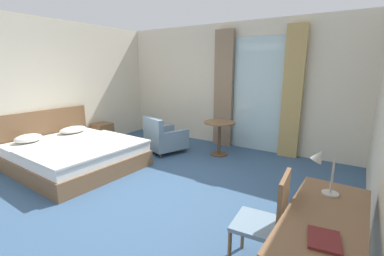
# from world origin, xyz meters

# --- Properties ---
(ground) EXTENTS (6.46, 6.51, 0.10)m
(ground) POSITION_xyz_m (0.00, 0.00, -0.05)
(ground) COLOR #38567A
(wall_back) EXTENTS (6.06, 0.12, 2.87)m
(wall_back) POSITION_xyz_m (0.00, 3.00, 1.43)
(wall_back) COLOR beige
(wall_back) RESTS_ON ground
(wall_left) EXTENTS (0.12, 6.11, 2.87)m
(wall_left) POSITION_xyz_m (-2.97, 0.00, 1.43)
(wall_left) COLOR beige
(wall_left) RESTS_ON ground
(balcony_glass_door) EXTENTS (1.12, 0.02, 2.52)m
(balcony_glass_door) POSITION_xyz_m (0.69, 2.92, 1.26)
(balcony_glass_door) COLOR silver
(balcony_glass_door) RESTS_ON ground
(curtain_panel_left) EXTENTS (0.46, 0.10, 2.70)m
(curtain_panel_left) POSITION_xyz_m (-0.09, 2.82, 1.35)
(curtain_panel_left) COLOR #897056
(curtain_panel_left) RESTS_ON ground
(curtain_panel_right) EXTENTS (0.40, 0.10, 2.70)m
(curtain_panel_right) POSITION_xyz_m (1.47, 2.82, 1.35)
(curtain_panel_right) COLOR tan
(curtain_panel_right) RESTS_ON ground
(bed) EXTENTS (2.33, 2.00, 1.00)m
(bed) POSITION_xyz_m (-1.83, -0.04, 0.27)
(bed) COLOR brown
(bed) RESTS_ON ground
(nightstand) EXTENTS (0.41, 0.42, 0.51)m
(nightstand) POSITION_xyz_m (-2.65, 1.29, 0.26)
(nightstand) COLOR brown
(nightstand) RESTS_ON ground
(writing_desk) EXTENTS (0.59, 1.41, 0.78)m
(writing_desk) POSITION_xyz_m (2.56, -0.75, 0.68)
(writing_desk) COLOR brown
(writing_desk) RESTS_ON ground
(desk_chair) EXTENTS (0.47, 0.47, 0.98)m
(desk_chair) POSITION_xyz_m (2.10, -0.65, 0.54)
(desk_chair) COLOR gray
(desk_chair) RESTS_ON ground
(desk_lamp) EXTENTS (0.26, 0.18, 0.43)m
(desk_lamp) POSITION_xyz_m (2.46, -0.39, 1.05)
(desk_lamp) COLOR #B7B2A8
(desk_lamp) RESTS_ON writing_desk
(closed_book) EXTENTS (0.24, 0.28, 0.02)m
(closed_book) POSITION_xyz_m (2.59, -1.09, 0.79)
(closed_book) COLOR maroon
(closed_book) RESTS_ON writing_desk
(armchair_by_window) EXTENTS (0.91, 0.96, 0.82)m
(armchair_by_window) POSITION_xyz_m (-0.92, 1.58, 0.32)
(armchair_by_window) COLOR gray
(armchair_by_window) RESTS_ON ground
(round_cafe_table) EXTENTS (0.67, 0.67, 0.74)m
(round_cafe_table) POSITION_xyz_m (0.19, 2.11, 0.54)
(round_cafe_table) COLOR brown
(round_cafe_table) RESTS_ON ground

